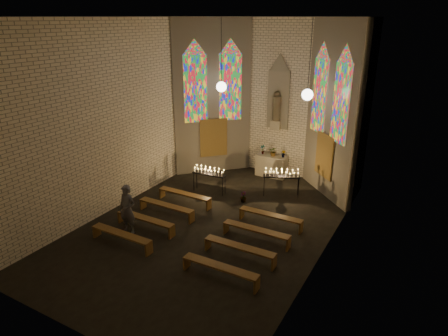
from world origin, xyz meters
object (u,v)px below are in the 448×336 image
at_px(altar, 271,166).
at_px(visitor, 127,209).
at_px(votive_stand_left, 209,172).
at_px(votive_stand_right, 282,174).
at_px(aisle_flower_pot, 243,197).

relative_size(altar, visitor, 0.80).
relative_size(votive_stand_left, visitor, 0.84).
distance_m(altar, visitor, 7.60).
height_order(altar, votive_stand_left, votive_stand_left).
bearing_deg(altar, visitor, -106.97).
distance_m(altar, votive_stand_right, 2.26).
height_order(altar, votive_stand_right, votive_stand_right).
xyz_separation_m(aisle_flower_pot, votive_stand_left, (-1.70, 0.16, 0.69)).
bearing_deg(votive_stand_right, altar, 100.38).
bearing_deg(votive_stand_left, votive_stand_right, 17.92).
relative_size(altar, votive_stand_left, 0.96).
bearing_deg(aisle_flower_pot, altar, 92.46).
distance_m(altar, votive_stand_left, 3.41).
xyz_separation_m(altar, visitor, (-2.22, -7.26, 0.38)).
height_order(votive_stand_left, visitor, visitor).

